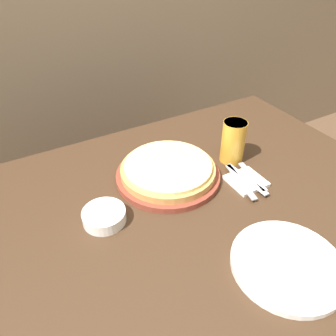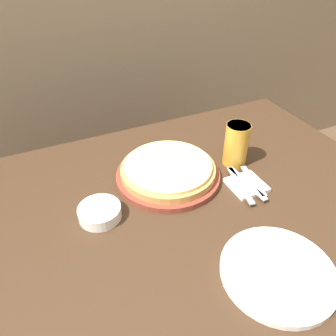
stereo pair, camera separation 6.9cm
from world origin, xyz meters
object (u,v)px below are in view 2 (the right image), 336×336
Objects in this scene: fork at (240,185)px; spoon at (253,181)px; dinner_plate at (278,272)px; dinner_knife at (247,183)px; beer_glass at (236,143)px; pizza_on_board at (168,171)px; side_bowl at (100,212)px.

fork is 0.05m from spoon.
fork is (0.10, 0.31, 0.01)m from dinner_plate.
dinner_plate is at bearing -112.80° from dinner_knife.
dinner_knife is at bearing -106.51° from beer_glass.
pizza_on_board is 0.24m from fork.
fork and spoon have the same top height.
spoon is at bearing -32.07° from pizza_on_board.
beer_glass reaches higher than spoon.
fork is at bearing -116.14° from beer_glass.
beer_glass is at bearing 63.86° from fork.
fork is 1.17× the size of spoon.
side_bowl is at bearing 172.51° from spoon.
beer_glass is 0.82× the size of fork.
pizza_on_board reaches higher than spoon.
side_bowl is 0.79× the size of spoon.
dinner_plate is at bearing -47.68° from side_bowl.
pizza_on_board is 0.26m from dinner_knife.
dinner_plate reaches higher than fork.
beer_glass reaches higher than side_bowl.
beer_glass is 0.47m from dinner_plate.
beer_glass is (0.25, -0.02, 0.06)m from pizza_on_board.
spoon is (0.05, 0.00, 0.00)m from fork.
dinner_plate is 1.51× the size of dinner_knife.
spoon is (0.24, -0.15, -0.01)m from pizza_on_board.
dinner_knife is 1.18× the size of spoon.
beer_glass is 0.54× the size of dinner_plate.
side_bowl is 0.67× the size of dinner_knife.
spoon is at bearing 63.33° from dinner_plate.
dinner_plate reaches higher than dinner_knife.
side_bowl is 0.47m from dinner_knife.
dinner_plate is 0.33m from dinner_knife.
dinner_plate is (0.08, -0.45, -0.02)m from pizza_on_board.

